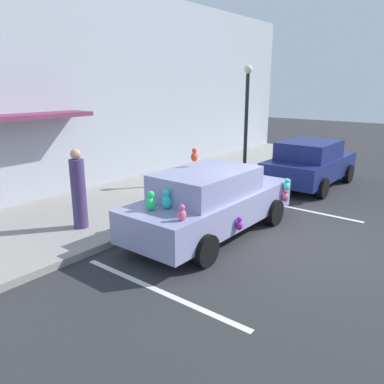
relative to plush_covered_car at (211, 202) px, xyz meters
name	(u,v)px	position (x,y,z in m)	size (l,w,h in m)	color
ground_plane	(297,243)	(0.75, -1.77, -0.79)	(60.00, 60.00, 0.00)	#2D2D30
sidewalk	(137,199)	(0.75, 3.23, -0.72)	(24.00, 4.00, 0.15)	gray
storefront_building	(84,90)	(0.72, 5.37, 2.40)	(24.00, 1.25, 6.40)	#B2B7C1
parking_stripe_front	(296,209)	(3.03, -0.77, -0.79)	(0.12, 3.60, 0.01)	silver
parking_stripe_rear	(158,291)	(-2.59, -0.77, -0.79)	(0.12, 3.60, 0.01)	silver
plush_covered_car	(211,202)	(0.00, 0.00, 0.00)	(4.58, 1.96, 1.97)	#8D90BC
parked_sedan_behind	(310,163)	(5.67, -0.04, -0.01)	(4.05, 2.04, 1.54)	navy
teddy_bear_on_sidewalk	(180,193)	(0.91, 1.69, -0.31)	(0.38, 0.32, 0.73)	beige
street_lamp_post	(247,112)	(4.36, 1.73, 1.69)	(0.28, 0.28, 3.80)	black
pedestrian_near_shopfront	(79,191)	(-1.80, 2.42, 0.22)	(0.33, 0.33, 1.83)	#453669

